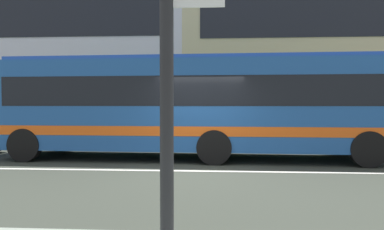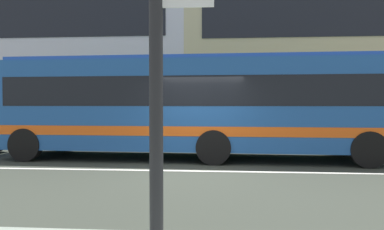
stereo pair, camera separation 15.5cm
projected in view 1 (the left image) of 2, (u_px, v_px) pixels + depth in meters
name	position (u px, v px, depth m)	size (l,w,h in m)	color
ground_plane	(198.00, 171.00, 9.31)	(160.00, 160.00, 0.00)	#363B32
lane_centre_line	(198.00, 171.00, 9.31)	(60.00, 0.16, 0.01)	silver
hedge_row_far	(178.00, 132.00, 15.00)	(17.30, 1.10, 1.13)	#326029
apartment_block_left	(14.00, 48.00, 24.35)	(23.68, 9.96, 11.02)	silver
apartment_block_right	(374.00, 47.00, 22.81)	(23.53, 9.96, 10.65)	#C3B98F
transit_bus	(192.00, 103.00, 11.45)	(12.00, 2.97, 3.18)	#1F4F93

